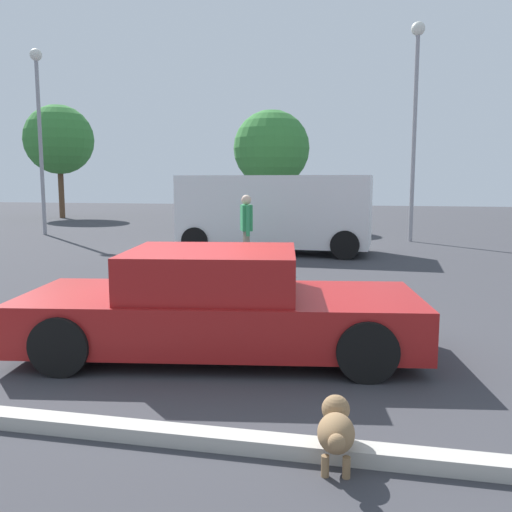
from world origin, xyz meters
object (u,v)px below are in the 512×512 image
(sedan_foreground, at_px, (219,306))
(dog, at_px, (336,428))
(van_white, at_px, (276,211))
(light_post_far, at_px, (416,97))
(pedestrian, at_px, (246,224))
(light_post_near, at_px, (39,111))

(sedan_foreground, bearing_deg, dog, -65.46)
(van_white, bearing_deg, light_post_far, 45.12)
(van_white, distance_m, pedestrian, 2.77)
(dog, height_order, van_white, van_white)
(dog, relative_size, light_post_far, 0.09)
(dog, xyz_separation_m, van_white, (-2.48, 11.62, 0.90))
(pedestrian, bearing_deg, dog, 85.18)
(dog, bearing_deg, light_post_far, -10.10)
(sedan_foreground, bearing_deg, van_white, 86.99)
(van_white, relative_size, light_post_far, 0.76)
(dog, height_order, light_post_far, light_post_far)
(dog, bearing_deg, pedestrian, 12.37)
(sedan_foreground, height_order, dog, sedan_foreground)
(van_white, distance_m, light_post_far, 6.51)
(van_white, bearing_deg, dog, -76.09)
(van_white, xyz_separation_m, light_post_far, (3.97, 3.73, 3.57))
(sedan_foreground, relative_size, pedestrian, 2.81)
(dog, bearing_deg, van_white, 7.47)
(pedestrian, bearing_deg, light_post_near, -54.96)
(dog, xyz_separation_m, light_post_far, (1.49, 15.35, 4.47))
(sedan_foreground, distance_m, light_post_far, 14.01)
(pedestrian, distance_m, light_post_near, 11.65)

